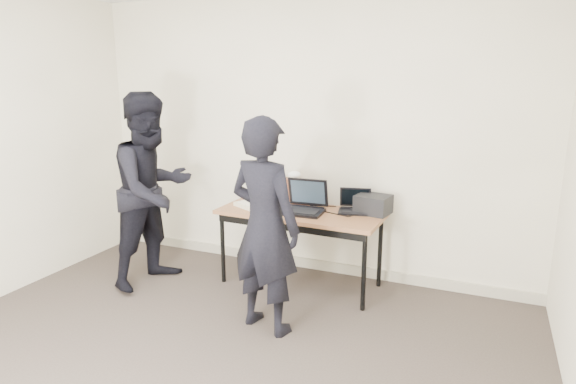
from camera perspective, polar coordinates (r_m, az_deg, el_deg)
The scene contains 13 objects.
room at distance 2.77m, azimuth -14.95°, elevation 1.06°, with size 4.60×4.60×2.80m.
desk at distance 4.43m, azimuth 1.45°, elevation -3.04°, with size 1.52×0.71×0.72m.
laptop_beige at distance 4.59m, azimuth -3.76°, elevation -1.06°, with size 0.41×0.40×0.25m.
laptop_center at distance 4.40m, azimuth 1.93°, elevation -1.49°, with size 0.39×0.38×0.29m.
laptop_right at distance 4.44m, azimuth 7.90°, elevation -1.70°, with size 0.34×0.33×0.21m.
leather_satchel at distance 4.65m, azimuth 0.43°, elevation 0.15°, with size 0.36×0.19×0.25m.
tissue at distance 4.61m, azimuth 0.80°, elevation 2.02°, with size 0.13×0.10×0.08m, color white.
equipment_box at distance 4.40m, azimuth 10.06°, elevation -1.45°, with size 0.29×0.25×0.17m, color black.
power_brick at distance 4.35m, azimuth -2.05°, elevation -2.35°, with size 0.09×0.05×0.03m, color black.
cables at distance 4.41m, azimuth 2.08°, elevation -2.29°, with size 1.13×0.51×0.01m.
person_typist at distance 3.62m, azimuth -2.77°, elevation -4.09°, with size 0.61×0.40×1.66m, color black.
person_observer at distance 4.63m, azimuth -15.68°, elevation 0.21°, with size 0.87×0.68×1.80m, color black.
baseboard at distance 5.03m, azimuth 1.74°, elevation -8.33°, with size 4.50×0.03×0.10m, color #B2AA93.
Camera 1 is at (1.67, -2.13, 1.93)m, focal length 30.00 mm.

